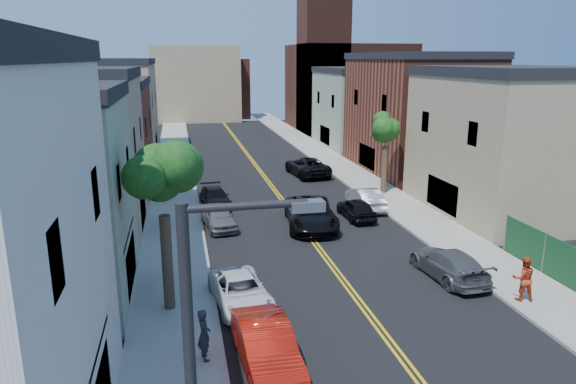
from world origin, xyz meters
TOP-DOWN VIEW (x-y plane):
  - sidewalk_left at (-7.90, 40.00)m, footprint 3.20×100.00m
  - sidewalk_right at (7.90, 40.00)m, footprint 3.20×100.00m
  - curb_left at (-6.15, 40.00)m, footprint 0.30×100.00m
  - curb_right at (6.15, 40.00)m, footprint 0.30×100.00m
  - bldg_left_palegrn at (-14.00, 16.00)m, footprint 9.00×8.00m
  - bldg_left_tan_near at (-14.00, 25.00)m, footprint 9.00×10.00m
  - bldg_left_brick at (-14.00, 36.00)m, footprint 9.00×12.00m
  - bldg_left_tan_far at (-14.00, 50.00)m, footprint 9.00×16.00m
  - bldg_right_tan at (14.00, 24.00)m, footprint 9.00×12.00m
  - bldg_right_brick at (14.00, 38.00)m, footprint 9.00×14.00m
  - bldg_right_palegrn at (14.00, 52.00)m, footprint 9.00×12.00m
  - church at (16.33, 67.07)m, footprint 16.20×14.20m
  - backdrop_left at (-4.00, 82.00)m, footprint 14.00×8.00m
  - backdrop_center at (0.00, 86.00)m, footprint 10.00×8.00m
  - tree_left_mid at (-7.88, 14.01)m, footprint 5.20×5.20m
  - tree_right_far at (7.92, 30.01)m, footprint 4.40×4.40m
  - red_sedan at (-4.70, 9.13)m, footprint 1.96×4.93m
  - white_pickup at (-4.99, 13.86)m, footprint 2.62×4.80m
  - grey_car_left at (-5.06, 24.44)m, footprint 2.23×4.39m
  - black_car_left at (-4.91, 29.36)m, footprint 2.20×4.57m
  - grey_car_right at (4.96, 14.68)m, footprint 2.27×4.94m
  - black_car_right at (3.80, 24.49)m, footprint 1.72×4.04m
  - silver_car_right at (5.14, 26.47)m, footprint 1.69×4.56m
  - dark_car_right_far at (3.80, 37.60)m, footprint 3.33×6.13m
  - black_suv_lane at (0.50, 23.47)m, footprint 3.65×6.52m
  - pedestrian_left at (-6.70, 9.88)m, footprint 0.60×0.76m
  - pedestrian_right at (6.70, 11.63)m, footprint 1.11×0.96m

SIDE VIEW (x-z plane):
  - sidewalk_left at x=-7.90m, z-range 0.00..0.15m
  - sidewalk_right at x=7.90m, z-range 0.00..0.15m
  - curb_left at x=-6.15m, z-range 0.00..0.15m
  - curb_right at x=6.15m, z-range 0.00..0.15m
  - white_pickup at x=-4.99m, z-range 0.00..1.28m
  - black_car_left at x=-4.91m, z-range 0.00..1.28m
  - black_car_right at x=3.80m, z-range 0.00..1.36m
  - grey_car_right at x=4.96m, z-range 0.00..1.40m
  - grey_car_left at x=-5.06m, z-range 0.00..1.43m
  - silver_car_right at x=5.14m, z-range 0.00..1.49m
  - red_sedan at x=-4.70m, z-range 0.00..1.60m
  - dark_car_right_far at x=3.80m, z-range 0.00..1.63m
  - black_suv_lane at x=0.50m, z-range 0.00..1.72m
  - pedestrian_left at x=-6.70m, z-range 0.15..1.98m
  - pedestrian_right at x=6.70m, z-range 0.15..2.09m
  - bldg_left_brick at x=-14.00m, z-range 0.00..8.00m
  - bldg_left_palegrn at x=-14.00m, z-range 0.00..8.50m
  - bldg_right_palegrn at x=14.00m, z-range 0.00..8.50m
  - bldg_left_tan_near at x=-14.00m, z-range 0.00..9.00m
  - bldg_right_tan at x=14.00m, z-range 0.00..9.00m
  - bldg_left_tan_far at x=-14.00m, z-range 0.00..9.50m
  - bldg_right_brick at x=14.00m, z-range 0.00..10.00m
  - backdrop_center at x=0.00m, z-range 0.00..10.00m
  - tree_right_far at x=7.92m, z-range 1.74..9.77m
  - backdrop_left at x=-4.00m, z-range 0.00..12.00m
  - tree_left_mid at x=-7.88m, z-range 1.94..11.23m
  - church at x=16.33m, z-range -4.06..18.54m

